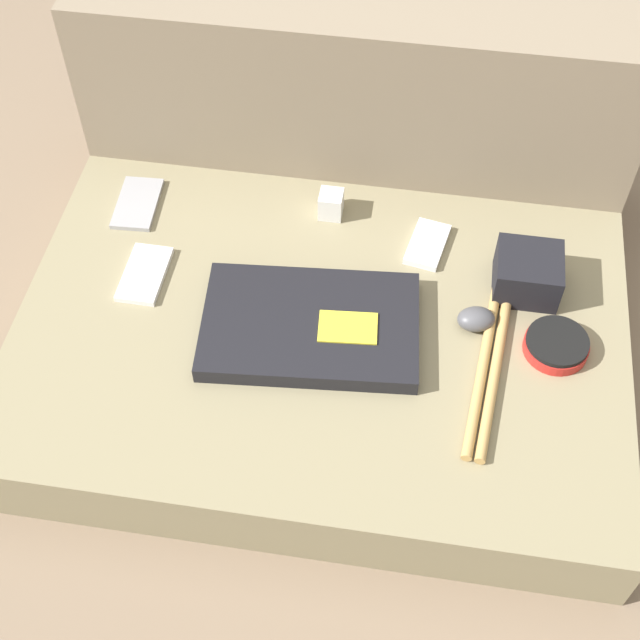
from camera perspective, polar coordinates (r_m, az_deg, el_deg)
name	(u,v)px	position (r m, az deg, el deg)	size (l,w,h in m)	color
ground_plane	(320,371)	(1.49, 0.00, -3.28)	(8.00, 8.00, 0.00)	#7A6651
couch_seat	(320,350)	(1.45, 0.00, -1.94)	(0.96, 0.66, 0.12)	#847A5B
couch_backrest	(357,107)	(1.63, 2.38, 13.46)	(0.96, 0.20, 0.42)	#7F705B
laptop	(311,326)	(1.38, -0.61, -0.39)	(0.35, 0.24, 0.03)	black
computer_mouse	(476,319)	(1.41, 9.96, 0.06)	(0.07, 0.06, 0.03)	#4C4C51
speaker_puck	(556,345)	(1.41, 14.89, -1.56)	(0.10, 0.10, 0.03)	red
phone_silver	(145,274)	(1.49, -11.16, 2.90)	(0.07, 0.12, 0.01)	silver
phone_black	(137,204)	(1.60, -11.61, 7.32)	(0.08, 0.13, 0.01)	#99999E
phone_small	(427,244)	(1.51, 6.88, 4.83)	(0.08, 0.11, 0.01)	silver
camera_pouch	(528,273)	(1.46, 13.14, 2.93)	(0.10, 0.10, 0.07)	black
charger_brick	(331,204)	(1.54, 0.71, 7.42)	(0.04, 0.04, 0.05)	silver
drumstick_pair	(490,363)	(1.37, 10.83, -2.70)	(0.07, 0.35, 0.02)	tan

